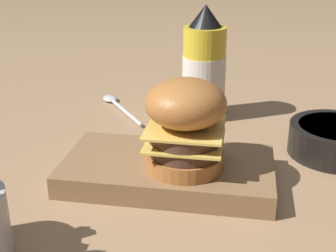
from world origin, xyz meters
name	(u,v)px	position (x,y,z in m)	size (l,w,h in m)	color
ground_plane	(194,198)	(0.00, 0.00, 0.00)	(6.00, 6.00, 0.00)	#9E7A56
serving_board	(168,171)	(-0.04, 0.04, 0.02)	(0.28, 0.15, 0.03)	olive
burger	(185,124)	(-0.02, 0.03, 0.09)	(0.10, 0.10, 0.12)	#AD6B33
ketchup_bottle	(204,69)	(-0.02, 0.29, 0.09)	(0.08, 0.08, 0.20)	yellow
side_bowl	(336,139)	(0.20, 0.17, 0.02)	(0.14, 0.14, 0.05)	black
spoon	(116,104)	(-0.19, 0.31, 0.01)	(0.12, 0.15, 0.01)	silver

